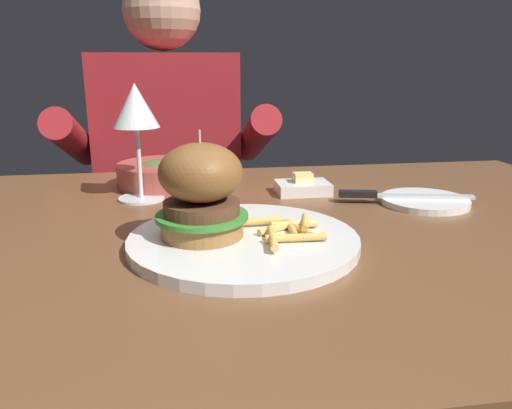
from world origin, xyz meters
name	(u,v)px	position (x,y,z in m)	size (l,w,h in m)	color
dining_table	(225,289)	(0.00, 0.00, 0.65)	(1.34, 0.78, 0.74)	brown
main_plate	(244,241)	(0.02, -0.07, 0.75)	(0.28, 0.28, 0.01)	white
burger_sandwich	(201,190)	(-0.03, -0.07, 0.81)	(0.11, 0.11, 0.13)	#9E6B38
fries_pile	(287,229)	(0.07, -0.08, 0.76)	(0.10, 0.11, 0.02)	#EABC5B
wine_glass	(136,112)	(-0.12, 0.17, 0.88)	(0.08, 0.08, 0.19)	silver
bread_plate	(425,201)	(0.33, 0.07, 0.74)	(0.14, 0.14, 0.01)	white
table_knife	(393,195)	(0.28, 0.08, 0.75)	(0.21, 0.06, 0.01)	silver
butter_dish	(303,187)	(0.15, 0.16, 0.75)	(0.09, 0.06, 0.04)	white
soup_bowl	(166,173)	(-0.08, 0.26, 0.76)	(0.17, 0.17, 0.05)	#B24C42
diner_person	(171,213)	(-0.09, 0.67, 0.56)	(0.51, 0.36, 1.18)	#282833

